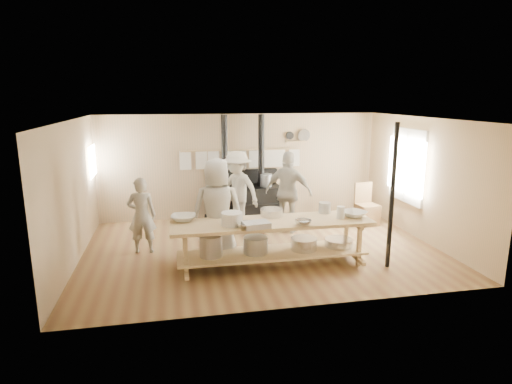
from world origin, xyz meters
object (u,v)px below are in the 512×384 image
cook_right (288,192)px  roasting_pan (256,225)px  stove (243,200)px  prep_table (271,239)px  cook_left (216,199)px  cook_center (217,210)px  chair (367,213)px  cook_by_window (237,190)px  cook_far_left (142,215)px

cook_right → roasting_pan: bearing=94.0°
stove → prep_table: bearing=-90.0°
cook_left → roasting_pan: (0.42, -2.42, 0.11)m
cook_center → chair: cook_center is taller
cook_right → prep_table: bearing=98.2°
cook_center → cook_by_window: cook_center is taller
cook_center → cook_by_window: bearing=-100.7°
cook_center → cook_by_window: size_ratio=1.07×
cook_left → chair: 3.64m
cook_left → cook_right: cook_right is taller
chair → roasting_pan: size_ratio=2.24×
cook_center → roasting_pan: (0.56, -0.86, -0.07)m
stove → chair: stove is taller
cook_far_left → cook_right: size_ratio=0.82×
prep_table → cook_center: size_ratio=1.86×
cook_center → cook_right: 2.21m
cook_far_left → chair: bearing=-167.1°
stove → prep_table: stove is taller
stove → cook_by_window: bearing=-113.2°
stove → cook_left: 1.24m
stove → cook_left: size_ratio=1.64×
cook_far_left → cook_by_window: cook_by_window is taller
cook_left → cook_right: size_ratio=0.86×
chair → cook_right: bearing=176.7°
cook_by_window → roasting_pan: (-0.11, -2.79, -0.00)m
cook_center → roasting_pan: 1.03m
cook_by_window → cook_right: bearing=16.2°
prep_table → roasting_pan: roasting_pan is taller
cook_far_left → cook_right: bearing=-164.2°
chair → roasting_pan: chair is taller
cook_far_left → cook_center: cook_center is taller
prep_table → chair: 3.51m
stove → cook_far_left: size_ratio=1.72×
cook_right → cook_by_window: size_ratio=1.02×
chair → cook_center: bearing=-166.0°
prep_table → roasting_pan: size_ratio=8.07×
stove → prep_table: size_ratio=0.72×
prep_table → cook_left: size_ratio=2.27×
cook_far_left → chair: 5.25m
prep_table → cook_center: bearing=149.9°
prep_table → chair: bearing=36.0°
cook_by_window → cook_center: bearing=-64.5°
chair → cook_far_left: bearing=-178.5°
cook_far_left → cook_left: (1.55, 0.91, 0.04)m
prep_table → chair: chair is taller
cook_by_window → chair: 3.16m
stove → cook_by_window: 0.71m
prep_table → cook_right: bearing=66.1°
stove → cook_far_left: stove is taller
stove → cook_center: stove is taller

